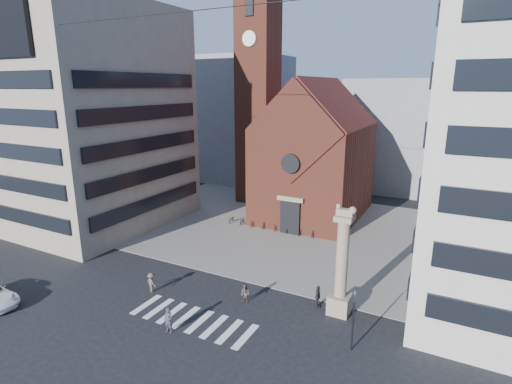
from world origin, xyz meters
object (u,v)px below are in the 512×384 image
traffic_light (353,319)px  scooter_0 (232,219)px  lion_column (341,272)px  pedestrian_2 (318,297)px  pedestrian_0 (169,320)px  pedestrian_1 (245,294)px

traffic_light → scooter_0: size_ratio=2.73×
lion_column → traffic_light: (1.99, -4.00, -1.17)m
traffic_light → pedestrian_2: traffic_light is taller
lion_column → pedestrian_0: lion_column is taller
traffic_light → pedestrian_0: size_ratio=2.24×
pedestrian_0 → pedestrian_2: size_ratio=1.05×
lion_column → pedestrian_0: size_ratio=4.52×
lion_column → traffic_light: bearing=-63.5°
pedestrian_1 → scooter_0: 19.58m
pedestrian_1 → pedestrian_2: pedestrian_2 is taller
scooter_0 → lion_column: bearing=-43.2°
pedestrian_0 → lion_column: bearing=36.6°
pedestrian_1 → pedestrian_2: (5.39, 2.05, 0.13)m
pedestrian_2 → scooter_0: 21.66m
pedestrian_0 → pedestrian_2: pedestrian_0 is taller
pedestrian_1 → scooter_0: bearing=136.2°
pedestrian_0 → pedestrian_2: 11.51m
lion_column → traffic_light: 4.62m
lion_column → pedestrian_1: 7.89m
pedestrian_1 → lion_column: bearing=27.9°
pedestrian_2 → scooter_0: bearing=37.0°
pedestrian_0 → traffic_light: bearing=16.4°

